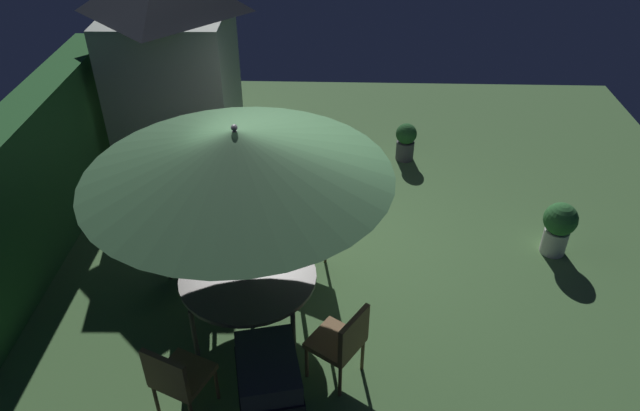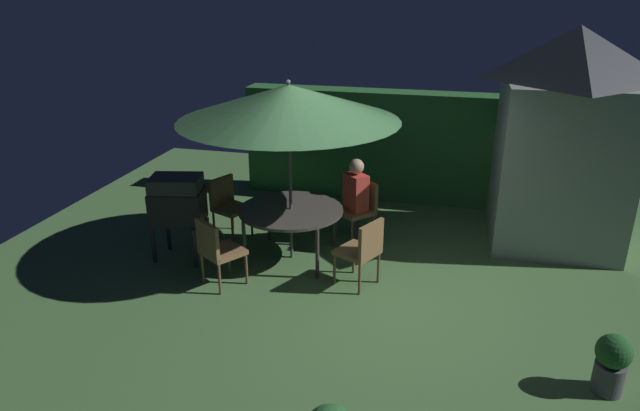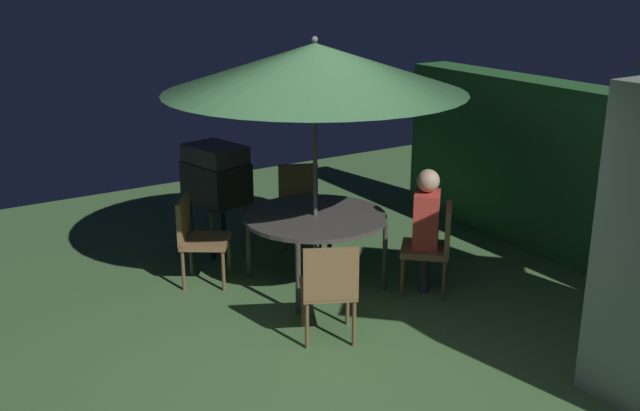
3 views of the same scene
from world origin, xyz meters
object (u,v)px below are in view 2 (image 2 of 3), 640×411
(bbq_grill, at_px, (177,201))
(potted_plant_by_grill, at_px, (612,362))
(chair_near_shed, at_px, (360,206))
(chair_toward_hedge, at_px, (217,248))
(person_in_red, at_px, (356,191))
(patio_table, at_px, (291,212))
(garden_shed, at_px, (564,137))
(patio_umbrella, at_px, (289,103))
(chair_far_side, at_px, (228,203))
(chair_toward_house, at_px, (363,248))

(bbq_grill, distance_m, potted_plant_by_grill, 5.45)
(bbq_grill, height_order, chair_near_shed, bbq_grill)
(bbq_grill, height_order, chair_toward_hedge, bbq_grill)
(bbq_grill, bearing_deg, person_in_red, 27.83)
(patio_table, height_order, person_in_red, person_in_red)
(garden_shed, bearing_deg, bbq_grill, -159.54)
(chair_toward_hedge, bearing_deg, potted_plant_by_grill, -12.80)
(chair_toward_hedge, height_order, potted_plant_by_grill, chair_toward_hedge)
(garden_shed, height_order, chair_toward_hedge, garden_shed)
(garden_shed, relative_size, patio_umbrella, 1.07)
(patio_table, xyz_separation_m, potted_plant_by_grill, (3.70, -1.98, -0.36))
(patio_umbrella, height_order, chair_far_side, patio_umbrella)
(chair_near_shed, xyz_separation_m, chair_toward_house, (0.29, -1.41, 0.00))
(chair_toward_house, bearing_deg, chair_near_shed, 101.50)
(chair_toward_house, bearing_deg, person_in_red, 104.38)
(patio_umbrella, relative_size, chair_toward_hedge, 3.20)
(chair_near_shed, bearing_deg, chair_far_side, -169.68)
(patio_umbrella, relative_size, chair_far_side, 3.20)
(patio_umbrella, relative_size, bbq_grill, 2.40)
(chair_toward_hedge, bearing_deg, patio_umbrella, 56.00)
(chair_near_shed, height_order, potted_plant_by_grill, chair_near_shed)
(chair_toward_hedge, xyz_separation_m, chair_toward_house, (1.76, 0.44, 0.00))
(chair_far_side, bearing_deg, potted_plant_by_grill, -27.18)
(bbq_grill, bearing_deg, garden_shed, 20.46)
(bbq_grill, relative_size, chair_toward_house, 1.33)
(bbq_grill, bearing_deg, chair_toward_house, -3.72)
(chair_far_side, height_order, person_in_red, person_in_red)
(garden_shed, bearing_deg, potted_plant_by_grill, -87.87)
(chair_toward_house, distance_m, potted_plant_by_grill, 2.98)
(bbq_grill, relative_size, chair_toward_hedge, 1.33)
(bbq_grill, relative_size, person_in_red, 0.95)
(patio_table, xyz_separation_m, chair_near_shed, (0.81, 0.86, -0.17))
(bbq_grill, relative_size, potted_plant_by_grill, 1.96)
(patio_umbrella, height_order, potted_plant_by_grill, patio_umbrella)
(patio_table, xyz_separation_m, bbq_grill, (-1.49, -0.38, 0.16))
(bbq_grill, xyz_separation_m, chair_toward_hedge, (0.82, -0.61, -0.33))
(chair_toward_house, bearing_deg, chair_far_side, 154.78)
(patio_table, xyz_separation_m, chair_toward_house, (1.09, -0.55, -0.17))
(patio_table, height_order, chair_far_side, chair_far_side)
(chair_toward_hedge, xyz_separation_m, potted_plant_by_grill, (4.36, -0.99, -0.19))
(potted_plant_by_grill, bearing_deg, chair_near_shed, 135.47)
(chair_near_shed, distance_m, chair_toward_hedge, 2.37)
(patio_table, relative_size, patio_umbrella, 0.50)
(patio_table, bearing_deg, chair_near_shed, 46.91)
(patio_umbrella, bearing_deg, chair_near_shed, 46.91)
(patio_table, bearing_deg, person_in_red, 46.91)
(chair_far_side, bearing_deg, chair_near_shed, 10.32)
(chair_far_side, xyz_separation_m, chair_toward_house, (2.24, -1.05, 0.00))
(chair_far_side, bearing_deg, garden_shed, 11.96)
(chair_far_side, xyz_separation_m, potted_plant_by_grill, (4.84, -2.49, -0.19))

